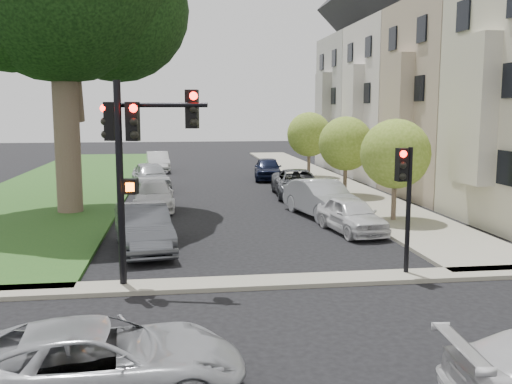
{
  "coord_description": "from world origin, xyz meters",
  "views": [
    {
      "loc": [
        -2.37,
        -12.17,
        4.51
      ],
      "look_at": [
        0.0,
        5.0,
        2.0
      ],
      "focal_mm": 40.0,
      "sensor_mm": 36.0,
      "label": 1
    }
  ],
  "objects": [
    {
      "name": "car_parked_3",
      "position": [
        3.42,
        24.19,
        0.72
      ],
      "size": [
        2.19,
        4.42,
        1.45
      ],
      "primitive_type": "imported",
      "rotation": [
        0.0,
        0.0,
        -0.12
      ],
      "color": "black",
      "rests_on": "ground"
    },
    {
      "name": "car_parked_9",
      "position": [
        -3.83,
        30.28,
        0.72
      ],
      "size": [
        1.94,
        4.49,
        1.44
      ],
      "primitive_type": "imported",
      "rotation": [
        0.0,
        0.0,
        0.1
      ],
      "color": "silver",
      "rests_on": "ground"
    },
    {
      "name": "traffic_signal_secondary",
      "position": [
        3.63,
        2.19,
        2.46
      ],
      "size": [
        0.46,
        0.37,
        3.53
      ],
      "color": "black",
      "rests_on": "ground"
    },
    {
      "name": "small_tree_c",
      "position": [
        6.2,
        24.45,
        2.9
      ],
      "size": [
        2.91,
        2.91,
        4.36
      ],
      "color": "brown",
      "rests_on": "ground"
    },
    {
      "name": "house_c",
      "position": [
        12.45,
        23.0,
        6.93
      ],
      "size": [
        7.7,
        7.55,
        15.97
      ],
      "color": "silver",
      "rests_on": "ground"
    },
    {
      "name": "car_cross_near",
      "position": [
        -3.65,
        -3.61,
        0.64
      ],
      "size": [
        4.76,
        2.52,
        1.28
      ],
      "primitive_type": "imported",
      "rotation": [
        0.0,
        0.0,
        1.66
      ],
      "color": "#999BA0",
      "rests_on": "ground"
    },
    {
      "name": "house_b",
      "position": [
        12.45,
        15.5,
        6.93
      ],
      "size": [
        7.7,
        7.55,
        15.97
      ],
      "color": "#B6A897",
      "rests_on": "ground"
    },
    {
      "name": "sidewalk_right",
      "position": [
        6.75,
        24.0,
        0.06
      ],
      "size": [
        3.5,
        44.0,
        0.12
      ],
      "primitive_type": "cube",
      "color": "gray",
      "rests_on": "ground"
    },
    {
      "name": "grass_strip",
      "position": [
        -9.0,
        24.0,
        0.06
      ],
      "size": [
        8.0,
        44.0,
        0.12
      ],
      "primitive_type": "cube",
      "color": "#31581F",
      "rests_on": "ground"
    },
    {
      "name": "traffic_signal_main",
      "position": [
        -3.39,
        2.23,
        3.6
      ],
      "size": [
        2.56,
        0.76,
        5.22
      ],
      "color": "black",
      "rests_on": "ground"
    },
    {
      "name": "car_parked_5",
      "position": [
        -3.51,
        6.12,
        0.74
      ],
      "size": [
        2.27,
        4.68,
        1.48
      ],
      "primitive_type": "imported",
      "rotation": [
        0.0,
        0.0,
        0.16
      ],
      "color": "#3F4247",
      "rests_on": "ground"
    },
    {
      "name": "house_d",
      "position": [
        12.45,
        30.5,
        6.93
      ],
      "size": [
        7.7,
        7.55,
        15.97
      ],
      "color": "gray",
      "rests_on": "ground"
    },
    {
      "name": "small_tree_a",
      "position": [
        6.2,
        9.43,
        2.77
      ],
      "size": [
        2.77,
        2.77,
        4.16
      ],
      "color": "brown",
      "rests_on": "ground"
    },
    {
      "name": "car_parked_7",
      "position": [
        -3.91,
        20.48,
        0.78
      ],
      "size": [
        2.65,
        4.85,
        1.57
      ],
      "primitive_type": "imported",
      "rotation": [
        0.0,
        0.0,
        0.18
      ],
      "color": "#999BA0",
      "rests_on": "ground"
    },
    {
      "name": "car_parked_6",
      "position": [
        -3.47,
        13.85,
        0.64
      ],
      "size": [
        1.96,
        4.48,
        1.28
      ],
      "primitive_type": "imported",
      "rotation": [
        0.0,
        0.0,
        0.04
      ],
      "color": "silver",
      "rests_on": "ground"
    },
    {
      "name": "car_parked_0",
      "position": [
        3.95,
        7.82,
        0.66
      ],
      "size": [
        2.05,
        4.02,
        1.31
      ],
      "primitive_type": "imported",
      "rotation": [
        0.0,
        0.0,
        0.14
      ],
      "color": "silver",
      "rests_on": "ground"
    },
    {
      "name": "car_parked_2",
      "position": [
        3.8,
        16.74,
        0.7
      ],
      "size": [
        2.66,
        5.2,
        1.41
      ],
      "primitive_type": "imported",
      "rotation": [
        0.0,
        0.0,
        -0.07
      ],
      "color": "#3F4247",
      "rests_on": "ground"
    },
    {
      "name": "small_tree_b",
      "position": [
        6.2,
        16.2,
        2.78
      ],
      "size": [
        2.79,
        2.79,
        4.18
      ],
      "color": "brown",
      "rests_on": "ground"
    },
    {
      "name": "sidewalk_cross",
      "position": [
        0.0,
        2.0,
        0.06
      ],
      "size": [
        60.0,
        1.0,
        0.12
      ],
      "primitive_type": "cube",
      "color": "gray",
      "rests_on": "ground"
    },
    {
      "name": "car_parked_1",
      "position": [
        3.65,
        11.1,
        0.78
      ],
      "size": [
        2.57,
        4.96,
        1.56
      ],
      "primitive_type": "imported",
      "rotation": [
        0.0,
        0.0,
        0.2
      ],
      "color": "#999BA0",
      "rests_on": "ground"
    },
    {
      "name": "ground",
      "position": [
        0.0,
        0.0,
        0.0
      ],
      "size": [
        140.0,
        140.0,
        0.0
      ],
      "primitive_type": "plane",
      "color": "black",
      "rests_on": "ground"
    }
  ]
}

